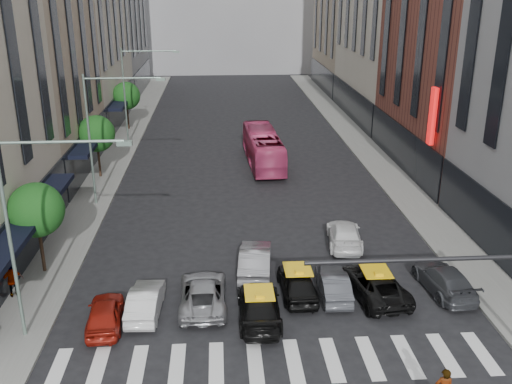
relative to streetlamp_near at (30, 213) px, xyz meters
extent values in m
cube|color=slate|center=(-1.46, 26.00, -5.83)|extent=(3.00, 96.00, 0.15)
cube|color=slate|center=(21.54, 26.00, -5.83)|extent=(3.00, 96.00, 0.15)
cube|color=tan|center=(-6.96, 24.00, 6.10)|extent=(8.00, 16.00, 24.00)
cube|color=brown|center=(27.04, 23.00, 7.10)|extent=(8.00, 18.00, 26.00)
cylinder|color=black|center=(-1.76, 6.00, -4.18)|extent=(0.18, 0.18, 3.15)
sphere|color=#124014|center=(-1.76, 6.00, -2.24)|extent=(2.88, 2.88, 2.88)
cylinder|color=black|center=(-1.76, 22.00, -4.18)|extent=(0.18, 0.18, 3.15)
sphere|color=#124014|center=(-1.76, 22.00, -2.24)|extent=(2.88, 2.88, 2.88)
cylinder|color=black|center=(-1.76, 38.00, -4.18)|extent=(0.18, 0.18, 3.15)
sphere|color=#124014|center=(-1.76, 38.00, -2.24)|extent=(2.88, 2.88, 2.88)
cylinder|color=gray|center=(-0.96, 0.00, -1.25)|extent=(0.16, 0.16, 9.00)
cylinder|color=gray|center=(1.54, 0.00, 2.95)|extent=(5.00, 0.12, 0.12)
cube|color=gray|center=(4.04, 0.00, 2.85)|extent=(0.60, 0.25, 0.18)
cylinder|color=gray|center=(-0.96, 16.00, -1.25)|extent=(0.16, 0.16, 9.00)
cylinder|color=gray|center=(1.54, 16.00, 2.95)|extent=(5.00, 0.12, 0.12)
cube|color=gray|center=(4.04, 16.00, 2.85)|extent=(0.60, 0.25, 0.18)
cylinder|color=gray|center=(-0.96, 32.00, -1.25)|extent=(0.16, 0.16, 9.00)
cylinder|color=gray|center=(1.54, 32.00, 2.95)|extent=(5.00, 0.12, 0.12)
cube|color=gray|center=(4.04, 32.00, 2.85)|extent=(0.60, 0.25, 0.18)
cylinder|color=black|center=(15.54, -5.00, -0.10)|extent=(10.00, 0.16, 0.16)
imported|color=black|center=(11.04, -5.00, -0.60)|extent=(0.13, 0.16, 0.80)
cube|color=red|center=(22.64, 16.00, 0.10)|extent=(0.30, 0.70, 4.00)
imported|color=maroon|center=(2.43, 0.65, -5.25)|extent=(1.82, 3.92, 1.30)
imported|color=silver|center=(4.15, 1.62, -5.24)|extent=(1.57, 4.07, 1.32)
imported|color=gray|center=(6.84, 2.13, -5.23)|extent=(2.28, 4.89, 1.35)
imported|color=black|center=(9.44, 0.73, -5.21)|extent=(2.00, 4.80, 1.39)
imported|color=black|center=(11.50, 2.78, -5.19)|extent=(1.80, 4.22, 1.42)
imported|color=#404248|center=(13.27, 2.58, -5.26)|extent=(1.45, 3.92, 1.28)
imported|color=black|center=(15.33, 2.43, -5.22)|extent=(2.91, 5.18, 1.37)
imported|color=#393B40|center=(18.92, 2.64, -5.23)|extent=(2.29, 4.79, 1.35)
imported|color=gray|center=(9.55, 5.25, -5.13)|extent=(2.10, 4.83, 1.54)
imported|color=white|center=(15.07, 8.37, -5.23)|extent=(2.44, 4.85, 1.35)
imported|color=#C23969|center=(11.54, 24.79, -4.43)|extent=(3.00, 10.70, 2.95)
imported|color=gray|center=(15.50, -6.02, -4.18)|extent=(0.67, 0.47, 1.77)
imported|color=gray|center=(-2.48, 3.39, -4.89)|extent=(1.10, 0.83, 1.73)
camera|label=1|loc=(7.75, -22.06, 8.77)|focal=40.00mm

